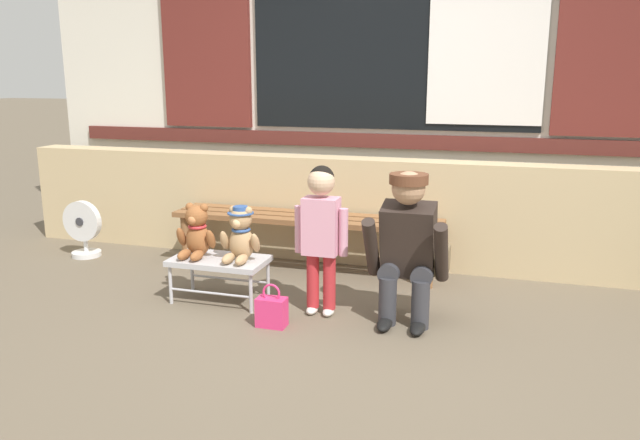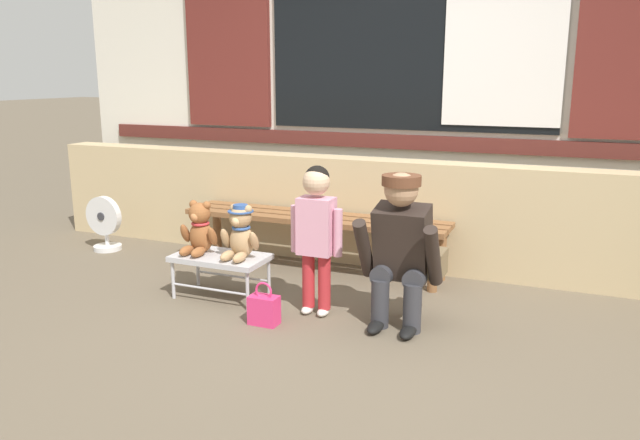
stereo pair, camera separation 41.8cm
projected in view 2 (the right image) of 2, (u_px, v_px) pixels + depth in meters
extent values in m
plane|color=brown|center=(320.00, 328.00, 3.79)|extent=(60.00, 60.00, 0.00)
cube|color=tan|center=(390.00, 213.00, 4.97)|extent=(6.33, 0.25, 0.85)
cube|color=silver|center=(412.00, 59.00, 5.17)|extent=(6.46, 0.20, 3.25)
cube|color=#56231E|center=(405.00, 142.00, 5.21)|extent=(5.94, 0.04, 0.12)
cube|color=black|center=(409.00, 43.00, 5.04)|extent=(2.40, 0.03, 1.40)
cube|color=white|center=(504.00, 41.00, 4.74)|extent=(0.90, 0.02, 1.29)
cube|color=maroon|center=(228.00, 46.00, 5.66)|extent=(0.84, 0.05, 1.43)
cube|color=brown|center=(307.00, 222.00, 4.70)|extent=(2.10, 0.11, 0.04)
cube|color=brown|center=(314.00, 218.00, 4.83)|extent=(2.10, 0.11, 0.04)
cube|color=brown|center=(321.00, 214.00, 4.96)|extent=(2.10, 0.11, 0.04)
cylinder|color=brown|center=(199.00, 237.00, 5.12)|extent=(0.07, 0.07, 0.40)
cylinder|color=brown|center=(217.00, 229.00, 5.37)|extent=(0.07, 0.07, 0.40)
cylinder|color=brown|center=(433.00, 264.00, 4.39)|extent=(0.07, 0.07, 0.40)
cylinder|color=brown|center=(441.00, 254.00, 4.64)|extent=(0.07, 0.07, 0.40)
cube|color=#BCBCC1|center=(220.00, 258.00, 4.26)|extent=(0.64, 0.36, 0.04)
cylinder|color=#BCBCC1|center=(173.00, 280.00, 4.27)|extent=(0.02, 0.02, 0.26)
cylinder|color=#BCBCC1|center=(198.00, 268.00, 4.54)|extent=(0.02, 0.02, 0.26)
cylinder|color=#BCBCC1|center=(248.00, 291.00, 4.05)|extent=(0.02, 0.02, 0.26)
cylinder|color=#BCBCC1|center=(269.00, 277.00, 4.32)|extent=(0.02, 0.02, 0.26)
cylinder|color=#BCBCC1|center=(209.00, 289.00, 4.17)|extent=(0.58, 0.02, 0.02)
cylinder|color=#BCBCC1|center=(233.00, 276.00, 4.44)|extent=(0.58, 0.02, 0.02)
ellipsoid|color=#93562D|center=(201.00, 237.00, 4.31)|extent=(0.17, 0.14, 0.22)
sphere|color=#93562D|center=(199.00, 213.00, 4.26)|extent=(0.15, 0.15, 0.15)
sphere|color=#C87B48|center=(195.00, 217.00, 4.22)|extent=(0.06, 0.06, 0.06)
sphere|color=#93562D|center=(193.00, 204.00, 4.28)|extent=(0.06, 0.06, 0.06)
ellipsoid|color=#93562D|center=(185.00, 233.00, 4.32)|extent=(0.06, 0.11, 0.16)
ellipsoid|color=#93562D|center=(187.00, 251.00, 4.24)|extent=(0.06, 0.15, 0.06)
sphere|color=#93562D|center=(206.00, 205.00, 4.24)|extent=(0.06, 0.06, 0.06)
ellipsoid|color=#93562D|center=(213.00, 236.00, 4.24)|extent=(0.06, 0.11, 0.16)
ellipsoid|color=#93562D|center=(198.00, 252.00, 4.21)|extent=(0.06, 0.15, 0.06)
torus|color=red|center=(200.00, 223.00, 4.28)|extent=(0.13, 0.13, 0.02)
ellipsoid|color=tan|center=(242.00, 241.00, 4.19)|extent=(0.17, 0.14, 0.22)
sphere|color=tan|center=(240.00, 217.00, 4.14)|extent=(0.15, 0.15, 0.15)
sphere|color=#F4C188|center=(236.00, 221.00, 4.10)|extent=(0.06, 0.06, 0.06)
sphere|color=tan|center=(234.00, 208.00, 4.16)|extent=(0.06, 0.06, 0.06)
ellipsoid|color=tan|center=(225.00, 238.00, 4.20)|extent=(0.06, 0.11, 0.16)
ellipsoid|color=tan|center=(227.00, 256.00, 4.12)|extent=(0.06, 0.15, 0.06)
sphere|color=tan|center=(248.00, 209.00, 4.12)|extent=(0.06, 0.06, 0.06)
ellipsoid|color=tan|center=(254.00, 241.00, 4.12)|extent=(0.06, 0.11, 0.16)
ellipsoid|color=tan|center=(240.00, 257.00, 4.09)|extent=(0.06, 0.15, 0.06)
torus|color=#335699|center=(241.00, 228.00, 4.16)|extent=(0.13, 0.13, 0.02)
cylinder|color=#335699|center=(241.00, 211.00, 4.14)|extent=(0.17, 0.17, 0.01)
cylinder|color=#335699|center=(241.00, 208.00, 4.13)|extent=(0.10, 0.10, 0.04)
cylinder|color=#B7282D|center=(308.00, 280.00, 4.00)|extent=(0.08, 0.08, 0.36)
ellipsoid|color=silver|center=(307.00, 309.00, 4.02)|extent=(0.07, 0.12, 0.05)
cylinder|color=#B7282D|center=(324.00, 282.00, 3.96)|extent=(0.08, 0.08, 0.36)
ellipsoid|color=silver|center=(323.00, 312.00, 3.98)|extent=(0.07, 0.12, 0.05)
cube|color=pink|center=(316.00, 226.00, 3.90)|extent=(0.22, 0.15, 0.36)
cylinder|color=pink|center=(295.00, 228.00, 3.96)|extent=(0.06, 0.06, 0.30)
cylinder|color=pink|center=(338.00, 233.00, 3.85)|extent=(0.06, 0.06, 0.30)
sphere|color=#DBB28E|center=(316.00, 182.00, 3.83)|extent=(0.17, 0.17, 0.17)
sphere|color=black|center=(317.00, 178.00, 3.84)|extent=(0.16, 0.16, 0.16)
cylinder|color=#333338|center=(380.00, 303.00, 3.78)|extent=(0.11, 0.11, 0.30)
cylinder|color=#333338|center=(387.00, 270.00, 3.87)|extent=(0.13, 0.32, 0.13)
ellipsoid|color=black|center=(376.00, 327.00, 3.74)|extent=(0.09, 0.20, 0.06)
cylinder|color=#333338|center=(412.00, 308.00, 3.71)|extent=(0.11, 0.11, 0.30)
cylinder|color=#333338|center=(419.00, 274.00, 3.79)|extent=(0.13, 0.32, 0.13)
ellipsoid|color=black|center=(408.00, 332.00, 3.66)|extent=(0.09, 0.20, 0.06)
cube|color=#2D231E|center=(403.00, 242.00, 3.76)|extent=(0.32, 0.30, 0.47)
cylinder|color=#2D231E|center=(364.00, 249.00, 3.76)|extent=(0.08, 0.28, 0.40)
cylinder|color=#2D231E|center=(433.00, 256.00, 3.60)|extent=(0.08, 0.28, 0.40)
sphere|color=tan|center=(401.00, 190.00, 3.62)|extent=(0.20, 0.20, 0.20)
cylinder|color=brown|center=(401.00, 180.00, 3.61)|extent=(0.23, 0.23, 0.06)
cube|color=brown|center=(436.00, 264.00, 3.80)|extent=(0.10, 0.22, 0.16)
cube|color=#E53370|center=(264.00, 310.00, 3.84)|extent=(0.18, 0.11, 0.18)
torus|color=#E53370|center=(264.00, 291.00, 3.81)|extent=(0.11, 0.01, 0.11)
cylinder|color=silver|center=(108.00, 247.00, 5.48)|extent=(0.24, 0.24, 0.04)
cylinder|color=silver|center=(107.00, 240.00, 5.47)|extent=(0.04, 0.04, 0.10)
cylinder|color=silver|center=(104.00, 216.00, 5.40)|extent=(0.34, 0.06, 0.34)
cylinder|color=#333338|center=(104.00, 216.00, 5.40)|extent=(0.07, 0.08, 0.07)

